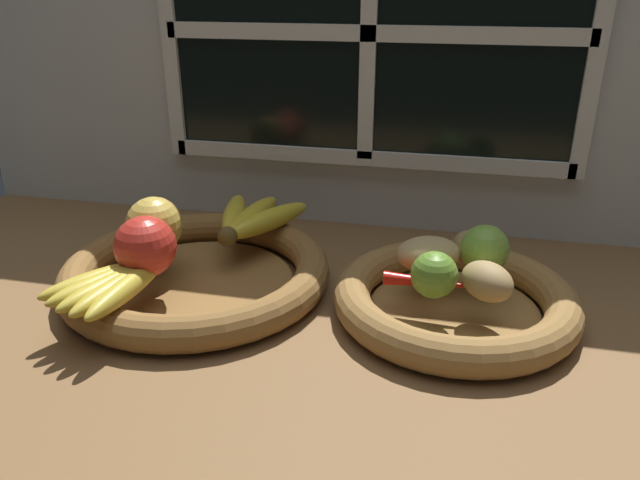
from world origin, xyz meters
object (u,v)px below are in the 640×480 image
object	(u,v)px
lime_far	(485,249)
chili_pepper	(438,283)
banana_bunch_front	(115,283)
banana_bunch_back	(251,218)
fruit_bowl_right	(455,300)
potato_oblong	(428,254)
lime_near	(434,275)
apple_red_front	(145,247)
potato_back	(475,251)
fruit_bowl_left	(197,273)
potato_small	(487,281)
apple_golden_left	(154,225)

from	to	relation	value
lime_far	chili_pepper	bearing A→B (deg)	-129.84
banana_bunch_front	chili_pepper	xyz separation A→B (cm)	(36.76, 9.12, -0.44)
banana_bunch_back	lime_far	bearing A→B (deg)	-12.18
fruit_bowl_right	lime_far	distance (cm)	7.45
potato_oblong	lime_near	xyz separation A→B (cm)	(1.05, -6.89, 0.57)
apple_red_front	potato_back	world-z (taller)	apple_red_front
lime_near	banana_bunch_front	bearing A→B (deg)	-168.34
lime_near	chili_pepper	size ratio (longest dim) A/B	0.43
potato_back	lime_far	bearing A→B (deg)	-27.26
fruit_bowl_left	potato_oblong	world-z (taller)	potato_oblong
banana_bunch_front	potato_back	bearing A→B (deg)	21.34
apple_red_front	chili_pepper	world-z (taller)	apple_red_front
potato_back	lime_near	xyz separation A→B (cm)	(-4.73, -8.54, 0.33)
potato_back	lime_far	distance (cm)	1.34
banana_bunch_back	potato_small	size ratio (longest dim) A/B	2.62
banana_bunch_front	banana_bunch_back	size ratio (longest dim) A/B	0.94
fruit_bowl_right	potato_oblong	size ratio (longest dim) A/B	3.64
apple_golden_left	lime_near	world-z (taller)	apple_golden_left
fruit_bowl_right	potato_small	size ratio (longest dim) A/B	4.50
potato_back	chili_pepper	size ratio (longest dim) A/B	0.61
fruit_bowl_left	banana_bunch_front	world-z (taller)	banana_bunch_front
potato_oblong	chili_pepper	distance (cm)	5.62
apple_golden_left	potato_oblong	world-z (taller)	apple_golden_left
fruit_bowl_left	apple_golden_left	xyz separation A→B (cm)	(-5.81, 0.66, 6.19)
banana_bunch_back	fruit_bowl_right	bearing A→B (deg)	-20.38
apple_golden_left	banana_bunch_front	xyz separation A→B (cm)	(0.90, -12.15, -2.46)
potato_back	chili_pepper	xyz separation A→B (cm)	(-4.26, -6.90, -1.54)
potato_oblong	potato_small	bearing A→B (deg)	-41.42
apple_red_front	fruit_bowl_left	bearing A→B (deg)	60.72
lime_far	chili_pepper	size ratio (longest dim) A/B	0.47
apple_red_front	lime_near	distance (cm)	34.98
apple_golden_left	potato_oblong	bearing A→B (deg)	3.52
banana_bunch_front	potato_small	size ratio (longest dim) A/B	2.47
chili_pepper	lime_near	bearing A→B (deg)	-106.21
lime_near	fruit_bowl_left	bearing A→B (deg)	172.74
potato_back	lime_near	distance (cm)	9.77
fruit_bowl_right	banana_bunch_front	size ratio (longest dim) A/B	1.82
potato_small	potato_oblong	world-z (taller)	potato_small
apple_red_front	banana_bunch_front	size ratio (longest dim) A/B	0.46
potato_oblong	lime_far	bearing A→B (deg)	9.25
fruit_bowl_left	banana_bunch_front	distance (cm)	13.04
potato_oblong	potato_back	bearing A→B (deg)	15.95
apple_red_front	banana_bunch_front	world-z (taller)	apple_red_front
lime_far	apple_golden_left	bearing A→B (deg)	-175.56
apple_golden_left	fruit_bowl_left	bearing A→B (deg)	-6.52
apple_red_front	potato_small	xyz separation A→B (cm)	(40.86, 2.96, -1.59)
fruit_bowl_left	banana_bunch_front	xyz separation A→B (cm)	(-4.91, -11.49, 3.74)
banana_bunch_front	banana_bunch_back	distance (cm)	24.34
potato_back	fruit_bowl_right	bearing A→B (deg)	-114.44
potato_small	banana_bunch_back	bearing A→B (deg)	156.55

